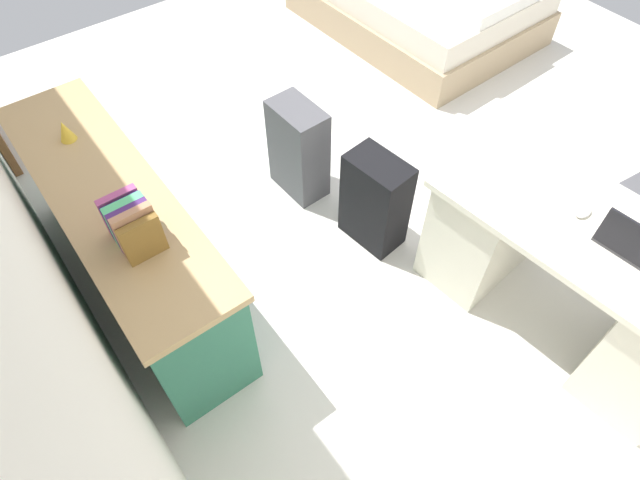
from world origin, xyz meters
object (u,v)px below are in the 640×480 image
at_px(desk, 569,275).
at_px(credenza, 128,240).
at_px(suitcase_black, 375,201).
at_px(computer_mouse, 584,211).
at_px(figurine_small, 65,131).
at_px(suitcase_spare_grey, 298,150).
at_px(laptop, 637,245).

relative_size(desk, credenza, 0.83).
distance_m(suitcase_black, computer_mouse, 1.09).
bearing_deg(suitcase_black, figurine_small, 46.49).
height_order(suitcase_spare_grey, computer_mouse, computer_mouse).
bearing_deg(credenza, figurine_small, 0.20).
xyz_separation_m(laptop, figurine_small, (2.11, 1.65, 0.03)).
xyz_separation_m(laptop, computer_mouse, (0.26, -0.02, -0.03)).
bearing_deg(suitcase_black, desk, -165.37).
distance_m(desk, figurine_small, 2.59).
distance_m(desk, laptop, 0.43).
xyz_separation_m(computer_mouse, figurine_small, (1.85, 1.67, 0.07)).
bearing_deg(computer_mouse, credenza, 44.21).
xyz_separation_m(credenza, laptop, (-1.67, -1.65, 0.40)).
height_order(desk, suitcase_spare_grey, desk).
xyz_separation_m(desk, computer_mouse, (0.10, -0.03, 0.37)).
bearing_deg(laptop, computer_mouse, -3.47).
bearing_deg(figurine_small, suitcase_black, -127.06).
bearing_deg(suitcase_black, credenza, 61.34).
height_order(credenza, suitcase_black, credenza).
bearing_deg(computer_mouse, suitcase_spare_grey, 13.63).
distance_m(desk, credenza, 2.23).
distance_m(desk, suitcase_spare_grey, 1.68).
distance_m(desk, suitcase_black, 1.08).
distance_m(suitcase_black, laptop, 1.32).
height_order(laptop, figurine_small, laptop).
relative_size(suitcase_black, laptop, 1.82).
bearing_deg(desk, laptop, -176.27).
height_order(laptop, computer_mouse, laptop).
relative_size(credenza, suitcase_black, 3.01).
height_order(suitcase_spare_grey, figurine_small, figurine_small).
relative_size(suitcase_black, computer_mouse, 5.99).
bearing_deg(desk, suitcase_spare_grey, 17.16).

